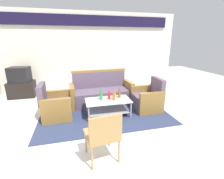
{
  "coord_description": "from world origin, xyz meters",
  "views": [
    {
      "loc": [
        -0.73,
        -3.0,
        1.82
      ],
      "look_at": [
        0.16,
        0.61,
        0.65
      ],
      "focal_mm": 25.26,
      "sensor_mm": 36.0,
      "label": 1
    }
  ],
  "objects_px": {
    "armchair_left": "(56,106)",
    "tv_stand": "(22,89)",
    "coffee_table": "(108,105)",
    "armchair_right": "(147,99)",
    "bottle_green": "(101,95)",
    "bottle_brown": "(119,94)",
    "couch": "(101,93)",
    "bottle_red": "(109,96)",
    "cup": "(114,96)",
    "television": "(20,75)",
    "wicker_chair": "(103,133)",
    "bottle_orange": "(114,96)"
  },
  "relations": [
    {
      "from": "bottle_brown",
      "to": "cup",
      "type": "xyz_separation_m",
      "value": [
        -0.13,
        0.05,
        -0.05
      ]
    },
    {
      "from": "coffee_table",
      "to": "wicker_chair",
      "type": "bearing_deg",
      "value": -105.15
    },
    {
      "from": "armchair_left",
      "to": "tv_stand",
      "type": "relative_size",
      "value": 1.06
    },
    {
      "from": "coffee_table",
      "to": "tv_stand",
      "type": "height_order",
      "value": "tv_stand"
    },
    {
      "from": "tv_stand",
      "to": "wicker_chair",
      "type": "xyz_separation_m",
      "value": [
        2.06,
        -3.54,
        0.23
      ]
    },
    {
      "from": "couch",
      "to": "bottle_orange",
      "type": "distance_m",
      "value": 0.91
    },
    {
      "from": "armchair_left",
      "to": "armchair_right",
      "type": "height_order",
      "value": "same"
    },
    {
      "from": "couch",
      "to": "bottle_red",
      "type": "bearing_deg",
      "value": 91.66
    },
    {
      "from": "coffee_table",
      "to": "bottle_red",
      "type": "height_order",
      "value": "bottle_red"
    },
    {
      "from": "armchair_left",
      "to": "tv_stand",
      "type": "bearing_deg",
      "value": -146.92
    },
    {
      "from": "bottle_brown",
      "to": "tv_stand",
      "type": "distance_m",
      "value": 3.4
    },
    {
      "from": "tv_stand",
      "to": "armchair_left",
      "type": "bearing_deg",
      "value": -55.97
    },
    {
      "from": "coffee_table",
      "to": "television",
      "type": "height_order",
      "value": "television"
    },
    {
      "from": "coffee_table",
      "to": "bottle_green",
      "type": "height_order",
      "value": "bottle_green"
    },
    {
      "from": "bottle_orange",
      "to": "cup",
      "type": "bearing_deg",
      "value": 73.61
    },
    {
      "from": "couch",
      "to": "television",
      "type": "relative_size",
      "value": 2.8
    },
    {
      "from": "armchair_left",
      "to": "couch",
      "type": "bearing_deg",
      "value": 116.07
    },
    {
      "from": "wicker_chair",
      "to": "armchair_right",
      "type": "bearing_deg",
      "value": 39.61
    },
    {
      "from": "cup",
      "to": "tv_stand",
      "type": "xyz_separation_m",
      "value": [
        -2.67,
        1.87,
        -0.2
      ]
    },
    {
      "from": "bottle_green",
      "to": "cup",
      "type": "xyz_separation_m",
      "value": [
        0.35,
        0.08,
        -0.06
      ]
    },
    {
      "from": "couch",
      "to": "armchair_right",
      "type": "height_order",
      "value": "couch"
    },
    {
      "from": "couch",
      "to": "tv_stand",
      "type": "height_order",
      "value": "couch"
    },
    {
      "from": "armchair_right",
      "to": "couch",
      "type": "bearing_deg",
      "value": 57.99
    },
    {
      "from": "coffee_table",
      "to": "tv_stand",
      "type": "bearing_deg",
      "value": 140.82
    },
    {
      "from": "bottle_orange",
      "to": "wicker_chair",
      "type": "distance_m",
      "value": 1.59
    },
    {
      "from": "couch",
      "to": "bottle_brown",
      "type": "bearing_deg",
      "value": 111.91
    },
    {
      "from": "couch",
      "to": "cup",
      "type": "height_order",
      "value": "couch"
    },
    {
      "from": "bottle_brown",
      "to": "television",
      "type": "distance_m",
      "value": 3.4
    },
    {
      "from": "armchair_right",
      "to": "bottle_green",
      "type": "relative_size",
      "value": 2.84
    },
    {
      "from": "tv_stand",
      "to": "television",
      "type": "distance_m",
      "value": 0.5
    },
    {
      "from": "television",
      "to": "wicker_chair",
      "type": "xyz_separation_m",
      "value": [
        2.06,
        -3.54,
        -0.27
      ]
    },
    {
      "from": "armchair_right",
      "to": "tv_stand",
      "type": "bearing_deg",
      "value": 62.9
    },
    {
      "from": "armchair_left",
      "to": "coffee_table",
      "type": "distance_m",
      "value": 1.27
    },
    {
      "from": "armchair_right",
      "to": "cup",
      "type": "distance_m",
      "value": 0.94
    },
    {
      "from": "bottle_brown",
      "to": "bottle_red",
      "type": "distance_m",
      "value": 0.28
    },
    {
      "from": "cup",
      "to": "armchair_right",
      "type": "bearing_deg",
      "value": -2.61
    },
    {
      "from": "armchair_right",
      "to": "bottle_brown",
      "type": "bearing_deg",
      "value": 91.3
    },
    {
      "from": "armchair_right",
      "to": "bottle_orange",
      "type": "relative_size",
      "value": 3.43
    },
    {
      "from": "bottle_green",
      "to": "cup",
      "type": "distance_m",
      "value": 0.37
    },
    {
      "from": "armchair_left",
      "to": "television",
      "type": "relative_size",
      "value": 1.3
    },
    {
      "from": "couch",
      "to": "cup",
      "type": "bearing_deg",
      "value": 104.34
    },
    {
      "from": "bottle_green",
      "to": "bottle_brown",
      "type": "bearing_deg",
      "value": 3.82
    },
    {
      "from": "wicker_chair",
      "to": "bottle_green",
      "type": "bearing_deg",
      "value": 73.7
    },
    {
      "from": "cup",
      "to": "tv_stand",
      "type": "distance_m",
      "value": 3.26
    },
    {
      "from": "couch",
      "to": "bottle_brown",
      "type": "distance_m",
      "value": 0.84
    },
    {
      "from": "bottle_red",
      "to": "tv_stand",
      "type": "height_order",
      "value": "bottle_red"
    },
    {
      "from": "bottle_brown",
      "to": "bottle_orange",
      "type": "xyz_separation_m",
      "value": [
        -0.18,
        -0.13,
        -0.01
      ]
    },
    {
      "from": "coffee_table",
      "to": "tv_stand",
      "type": "xyz_separation_m",
      "value": [
        -2.47,
        2.01,
        -0.01
      ]
    },
    {
      "from": "couch",
      "to": "wicker_chair",
      "type": "xyz_separation_m",
      "value": [
        -0.4,
        -2.37,
        0.18
      ]
    },
    {
      "from": "armchair_right",
      "to": "cup",
      "type": "height_order",
      "value": "armchair_right"
    }
  ]
}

